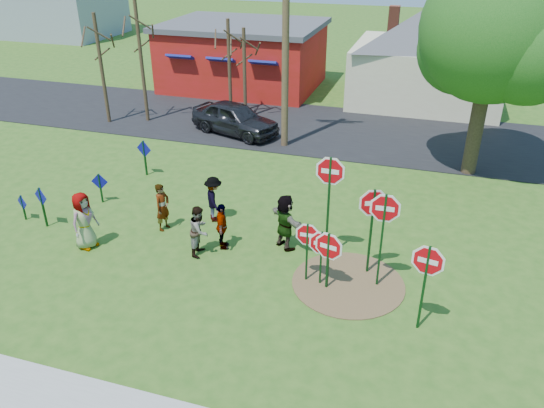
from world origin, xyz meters
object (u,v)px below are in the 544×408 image
at_px(leafy_tree, 497,38).
at_px(utility_pole, 286,29).
at_px(person_b, 163,207).
at_px(suv, 235,118).
at_px(stop_sign_c, 384,219).
at_px(stop_sign_d, 373,211).
at_px(stop_sign_b, 330,182).
at_px(stop_sign_a, 322,247).
at_px(person_a, 84,221).

bearing_deg(leafy_tree, utility_pole, 175.33).
xyz_separation_m(person_b, suv, (-0.99, 9.32, -0.01)).
height_order(stop_sign_c, stop_sign_d, stop_sign_c).
distance_m(stop_sign_b, leafy_tree, 9.53).
xyz_separation_m(stop_sign_a, stop_sign_c, (1.56, 0.41, 0.91)).
height_order(person_a, person_b, person_a).
distance_m(suv, leafy_tree, 11.96).
bearing_deg(stop_sign_c, stop_sign_b, 148.43).
bearing_deg(person_b, utility_pole, 0.05).
bearing_deg(stop_sign_b, leafy_tree, 61.20).
height_order(person_a, utility_pole, utility_pole).
distance_m(person_b, utility_pole, 9.75).
height_order(stop_sign_b, stop_sign_d, stop_sign_b).
distance_m(stop_sign_a, leafy_tree, 11.08).
relative_size(stop_sign_a, stop_sign_c, 0.61).
bearing_deg(stop_sign_c, stop_sign_d, 121.02).
height_order(stop_sign_a, stop_sign_b, stop_sign_b).
distance_m(stop_sign_c, stop_sign_d, 0.67).
relative_size(stop_sign_a, suv, 0.40).
relative_size(stop_sign_c, utility_pole, 0.30).
bearing_deg(person_b, stop_sign_d, -82.64).
xyz_separation_m(stop_sign_c, stop_sign_d, (-0.36, 0.56, -0.08)).
xyz_separation_m(utility_pole, leafy_tree, (8.21, -0.67, 0.17)).
relative_size(stop_sign_c, stop_sign_d, 1.06).
xyz_separation_m(person_a, leafy_tree, (11.74, 9.58, 4.46)).
distance_m(person_b, leafy_tree, 13.48).
xyz_separation_m(stop_sign_b, leafy_tree, (4.42, 7.94, 2.86)).
relative_size(person_a, person_b, 1.15).
bearing_deg(person_a, stop_sign_b, -65.46).
xyz_separation_m(person_b, leafy_tree, (9.95, 7.85, 4.58)).
distance_m(stop_sign_a, person_b, 5.86).
bearing_deg(utility_pole, stop_sign_b, -66.23).
height_order(stop_sign_b, utility_pole, utility_pole).
bearing_deg(suv, utility_pole, -87.31).
relative_size(stop_sign_b, stop_sign_d, 1.22).
distance_m(stop_sign_b, utility_pole, 9.79).
bearing_deg(utility_pole, suv, 163.65).
bearing_deg(stop_sign_b, suv, 125.02).
relative_size(stop_sign_b, leafy_tree, 0.41).
height_order(person_b, leafy_tree, leafy_tree).
relative_size(stop_sign_c, leafy_tree, 0.36).
xyz_separation_m(stop_sign_a, suv, (-6.65, 10.79, -0.41)).
bearing_deg(stop_sign_a, leafy_tree, 60.11).
distance_m(person_b, suv, 9.37).
relative_size(stop_sign_a, utility_pole, 0.18).
distance_m(suv, utility_pole, 5.25).
bearing_deg(leafy_tree, stop_sign_a, -114.72).
bearing_deg(person_a, leafy_tree, -38.88).
distance_m(stop_sign_a, utility_pole, 11.46).
height_order(stop_sign_a, leafy_tree, leafy_tree).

